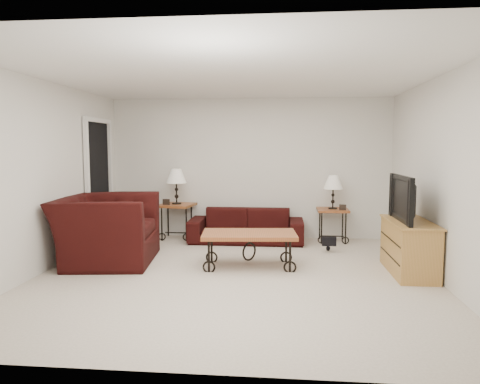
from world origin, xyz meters
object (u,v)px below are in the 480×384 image
object	(u,v)px
backpack	(328,237)
lamp_right	(333,192)
armchair	(107,229)
side_table_right	(332,225)
coffee_table	(249,250)
side_table_left	(177,221)
lamp_left	(176,186)
sofa	(246,226)
television	(409,198)
tv_stand	(409,247)

from	to	relation	value
backpack	lamp_right	bearing A→B (deg)	93.33
armchair	lamp_right	bearing A→B (deg)	-69.82
armchair	side_table_right	bearing A→B (deg)	-69.82
lamp_right	coffee_table	size ratio (longest dim) A/B	0.45
side_table_left	side_table_right	bearing A→B (deg)	0.00
lamp_left	coffee_table	size ratio (longest dim) A/B	0.49
sofa	backpack	size ratio (longest dim) A/B	4.45
coffee_table	armchair	xyz separation A→B (m)	(-2.03, 0.08, 0.23)
coffee_table	side_table_right	bearing A→B (deg)	53.49
lamp_left	coffee_table	xyz separation A→B (m)	(1.43, -1.77, -0.70)
side_table_left	television	distance (m)	4.02
sofa	backpack	bearing A→B (deg)	-22.13
lamp_left	armchair	xyz separation A→B (m)	(-0.60, -1.69, -0.47)
side_table_right	tv_stand	bearing A→B (deg)	-67.66
lamp_right	tv_stand	bearing A→B (deg)	-67.66
television	side_table_left	bearing A→B (deg)	-118.31
lamp_right	armchair	bearing A→B (deg)	-153.15
lamp_left	tv_stand	xyz separation A→B (m)	(3.51, -1.88, -0.59)
lamp_right	lamp_left	bearing A→B (deg)	180.00
armchair	backpack	distance (m)	3.35
armchair	tv_stand	xyz separation A→B (m)	(4.11, -0.19, -0.13)
tv_stand	television	xyz separation A→B (m)	(-0.02, 0.00, 0.64)
lamp_left	television	world-z (taller)	television
sofa	television	distance (m)	2.89
side_table_left	armchair	bearing A→B (deg)	-109.55
lamp_left	side_table_left	bearing A→B (deg)	0.00
side_table_left	backpack	size ratio (longest dim) A/B	1.43
side_table_right	backpack	distance (m)	0.74
tv_stand	lamp_right	bearing A→B (deg)	112.34
sofa	lamp_right	bearing A→B (deg)	6.95
coffee_table	backpack	xyz separation A→B (m)	(1.17, 1.04, -0.02)
armchair	coffee_table	bearing A→B (deg)	-98.90
tv_stand	television	world-z (taller)	television
side_table_left	lamp_right	xyz separation A→B (m)	(2.73, 0.00, 0.55)
side_table_left	coffee_table	bearing A→B (deg)	-51.06
side_table_left	armchair	world-z (taller)	armchair
sofa	backpack	world-z (taller)	sofa
side_table_right	backpack	bearing A→B (deg)	-100.82
side_table_right	coffee_table	world-z (taller)	side_table_right
side_table_right	lamp_right	xyz separation A→B (m)	(0.00, 0.00, 0.57)
side_table_right	armchair	xyz separation A→B (m)	(-3.33, -1.69, 0.18)
lamp_right	coffee_table	bearing A→B (deg)	-126.51
sofa	backpack	distance (m)	1.45
side_table_left	armchair	xyz separation A→B (m)	(-0.60, -1.69, 0.16)
side_table_left	side_table_right	xyz separation A→B (m)	(2.73, 0.00, -0.03)
armchair	tv_stand	distance (m)	4.11
lamp_right	backpack	bearing A→B (deg)	-100.82
side_table_right	armchair	size ratio (longest dim) A/B	0.40
side_table_right	tv_stand	size ratio (longest dim) A/B	0.50
sofa	side_table_left	size ratio (longest dim) A/B	3.11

